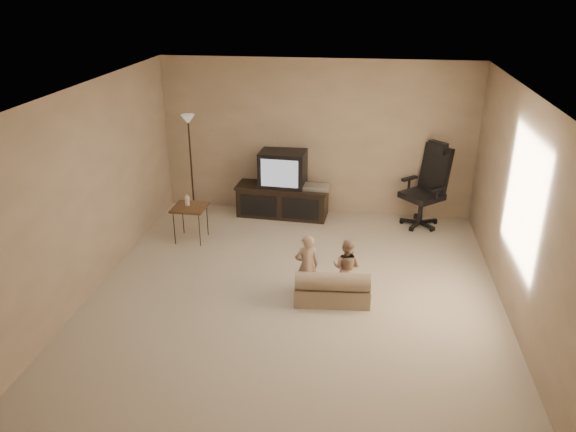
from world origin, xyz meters
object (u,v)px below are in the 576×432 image
child_sofa (332,288)px  toddler_left (307,266)px  floor_lamp (189,142)px  tv_stand (283,189)px  office_chair (425,196)px  toddler_right (347,268)px  side_table (190,207)px

child_sofa → toddler_left: toddler_left is taller
floor_lamp → child_sofa: floor_lamp is taller
floor_lamp → toddler_left: bearing=-48.8°
tv_stand → office_chair: bearing=1.5°
tv_stand → toddler_right: bearing=-61.2°
child_sofa → toddler_left: (-0.32, 0.08, 0.23)m
tv_stand → toddler_right: 2.66m
side_table → floor_lamp: size_ratio=0.44×
side_table → floor_lamp: floor_lamp is taller
toddler_left → toddler_right: (0.48, 0.09, -0.04)m
office_chair → toddler_right: 2.58m
tv_stand → floor_lamp: 1.68m
tv_stand → child_sofa: 2.78m
office_chair → side_table: size_ratio=1.85×
office_chair → toddler_right: bearing=-68.2°
tv_stand → floor_lamp: floor_lamp is taller
floor_lamp → office_chair: bearing=-0.8°
tv_stand → toddler_left: (0.65, -2.50, -0.04)m
tv_stand → toddler_right: tv_stand is taller
office_chair → side_table: (-3.48, -1.04, 0.04)m
floor_lamp → toddler_right: (2.64, -2.38, -0.82)m
toddler_left → toddler_right: bearing=172.7°
side_table → floor_lamp: bearing=104.9°
office_chair → side_table: 3.63m
side_table → child_sofa: size_ratio=0.77×
office_chair → tv_stand: bearing=-134.5°
floor_lamp → toddler_right: 3.64m
office_chair → child_sofa: bearing=-69.5°
toddler_right → side_table: bearing=-9.2°
side_table → toddler_right: toddler_right is taller
tv_stand → toddler_left: bearing=-71.7°
tv_stand → toddler_left: size_ratio=1.87×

